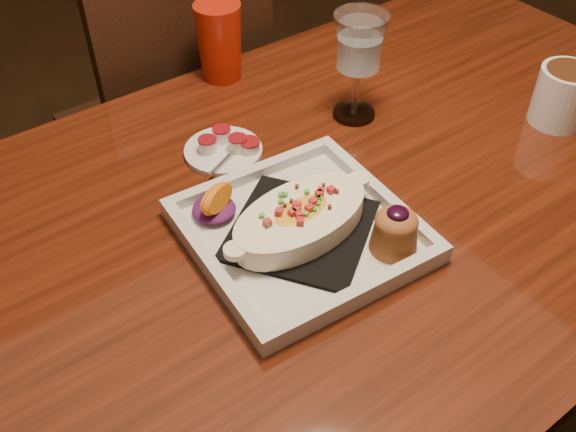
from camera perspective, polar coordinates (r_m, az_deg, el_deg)
floor at (r=1.61m, az=3.79°, el=-17.91°), size 7.00×7.00×0.00m
table at (r=1.09m, az=5.34°, el=-1.03°), size 1.50×0.90×0.75m
chair_far at (r=1.59m, az=-9.98°, el=7.94°), size 0.42×0.42×0.93m
plate at (r=0.91m, az=1.75°, el=-0.85°), size 0.33×0.33×0.08m
coffee_mug at (r=1.23m, az=23.42°, el=9.97°), size 0.13×0.10×0.10m
goblet at (r=1.11m, az=6.35°, el=14.60°), size 0.09×0.09×0.19m
saucer at (r=1.08m, az=-5.79°, el=5.99°), size 0.13×0.13×0.09m
creamer_loose at (r=1.07m, az=-3.43°, el=6.09°), size 0.04×0.04×0.03m
red_tumbler at (r=1.26m, az=-6.10°, el=15.14°), size 0.09×0.09×0.15m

